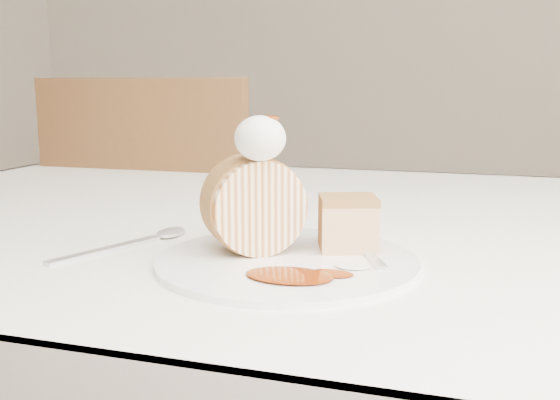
% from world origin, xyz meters
% --- Properties ---
extents(table, '(1.40, 0.90, 0.75)m').
position_xyz_m(table, '(0.00, 0.20, 0.66)').
color(table, white).
rests_on(table, ground).
extents(chair_far, '(0.45, 0.45, 0.93)m').
position_xyz_m(chair_far, '(-0.45, 0.64, 0.53)').
color(chair_far, brown).
rests_on(chair_far, ground).
extents(plate, '(0.31, 0.31, 0.01)m').
position_xyz_m(plate, '(0.01, -0.02, 0.75)').
color(plate, white).
rests_on(plate, table).
extents(roulade_slice, '(0.10, 0.09, 0.09)m').
position_xyz_m(roulade_slice, '(-0.02, -0.01, 0.80)').
color(roulade_slice, '#FDE4B0').
rests_on(roulade_slice, plate).
extents(cake_chunk, '(0.07, 0.06, 0.05)m').
position_xyz_m(cake_chunk, '(0.06, 0.02, 0.78)').
color(cake_chunk, '#AA7040').
rests_on(cake_chunk, plate).
extents(whipped_cream, '(0.05, 0.05, 0.04)m').
position_xyz_m(whipped_cream, '(-0.01, -0.03, 0.87)').
color(whipped_cream, white).
rests_on(whipped_cream, roulade_slice).
extents(caramel_drizzle, '(0.02, 0.02, 0.01)m').
position_xyz_m(caramel_drizzle, '(-0.01, -0.02, 0.89)').
color(caramel_drizzle, '#742404').
rests_on(caramel_drizzle, whipped_cream).
extents(caramel_pool, '(0.09, 0.07, 0.00)m').
position_xyz_m(caramel_pool, '(0.03, -0.08, 0.76)').
color(caramel_pool, '#742404').
rests_on(caramel_pool, plate).
extents(fork, '(0.07, 0.14, 0.00)m').
position_xyz_m(fork, '(0.08, 0.01, 0.76)').
color(fork, silver).
rests_on(fork, plate).
extents(spoon, '(0.08, 0.16, 0.00)m').
position_xyz_m(spoon, '(-0.17, -0.04, 0.75)').
color(spoon, silver).
rests_on(spoon, table).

